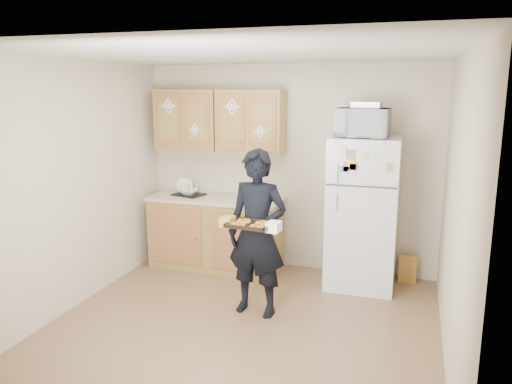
# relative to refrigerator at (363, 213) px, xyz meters

# --- Properties ---
(floor) EXTENTS (3.60, 3.60, 0.00)m
(floor) POSITION_rel_refrigerator_xyz_m (-0.95, -1.43, -0.85)
(floor) COLOR brown
(floor) RESTS_ON ground
(ceiling) EXTENTS (3.60, 3.60, 0.00)m
(ceiling) POSITION_rel_refrigerator_xyz_m (-0.95, -1.43, 1.65)
(ceiling) COLOR silver
(ceiling) RESTS_ON wall_back
(wall_back) EXTENTS (3.60, 0.04, 2.50)m
(wall_back) POSITION_rel_refrigerator_xyz_m (-0.95, 0.37, 0.40)
(wall_back) COLOR beige
(wall_back) RESTS_ON floor
(wall_front) EXTENTS (3.60, 0.04, 2.50)m
(wall_front) POSITION_rel_refrigerator_xyz_m (-0.95, -3.23, 0.40)
(wall_front) COLOR beige
(wall_front) RESTS_ON floor
(wall_left) EXTENTS (0.04, 3.60, 2.50)m
(wall_left) POSITION_rel_refrigerator_xyz_m (-2.75, -1.43, 0.40)
(wall_left) COLOR beige
(wall_left) RESTS_ON floor
(wall_right) EXTENTS (0.04, 3.60, 2.50)m
(wall_right) POSITION_rel_refrigerator_xyz_m (0.85, -1.43, 0.40)
(wall_right) COLOR beige
(wall_right) RESTS_ON floor
(refrigerator) EXTENTS (0.75, 0.70, 1.70)m
(refrigerator) POSITION_rel_refrigerator_xyz_m (0.00, 0.00, 0.00)
(refrigerator) COLOR silver
(refrigerator) RESTS_ON floor
(base_cabinet) EXTENTS (1.60, 0.60, 0.86)m
(base_cabinet) POSITION_rel_refrigerator_xyz_m (-1.80, 0.05, -0.42)
(base_cabinet) COLOR olive
(base_cabinet) RESTS_ON floor
(countertop) EXTENTS (1.64, 0.64, 0.04)m
(countertop) POSITION_rel_refrigerator_xyz_m (-1.80, 0.05, 0.03)
(countertop) COLOR beige
(countertop) RESTS_ON base_cabinet
(upper_cab_left) EXTENTS (0.80, 0.33, 0.75)m
(upper_cab_left) POSITION_rel_refrigerator_xyz_m (-2.20, 0.18, 0.98)
(upper_cab_left) COLOR olive
(upper_cab_left) RESTS_ON wall_back
(upper_cab_right) EXTENTS (0.80, 0.33, 0.75)m
(upper_cab_right) POSITION_rel_refrigerator_xyz_m (-1.38, 0.18, 0.98)
(upper_cab_right) COLOR olive
(upper_cab_right) RESTS_ON wall_back
(cereal_box) EXTENTS (0.20, 0.07, 0.32)m
(cereal_box) POSITION_rel_refrigerator_xyz_m (0.52, 0.24, -0.69)
(cereal_box) COLOR #E1CC4F
(cereal_box) RESTS_ON floor
(person) EXTENTS (0.64, 0.45, 1.66)m
(person) POSITION_rel_refrigerator_xyz_m (-0.91, -1.05, -0.02)
(person) COLOR black
(person) RESTS_ON floor
(baking_tray) EXTENTS (0.43, 0.33, 0.04)m
(baking_tray) POSITION_rel_refrigerator_xyz_m (-0.88, -1.35, 0.14)
(baking_tray) COLOR black
(baking_tray) RESTS_ON person
(pizza_front_left) EXTENTS (0.13, 0.13, 0.02)m
(pizza_front_left) POSITION_rel_refrigerator_xyz_m (-0.98, -1.40, 0.16)
(pizza_front_left) COLOR orange
(pizza_front_left) RESTS_ON baking_tray
(pizza_front_right) EXTENTS (0.13, 0.13, 0.02)m
(pizza_front_right) POSITION_rel_refrigerator_xyz_m (-0.79, -1.42, 0.16)
(pizza_front_right) COLOR orange
(pizza_front_right) RESTS_ON baking_tray
(pizza_back_left) EXTENTS (0.13, 0.13, 0.02)m
(pizza_back_left) POSITION_rel_refrigerator_xyz_m (-0.97, -1.27, 0.16)
(pizza_back_left) COLOR orange
(pizza_back_left) RESTS_ON baking_tray
(pizza_back_right) EXTENTS (0.13, 0.13, 0.02)m
(pizza_back_right) POSITION_rel_refrigerator_xyz_m (-0.78, -1.29, 0.16)
(pizza_back_right) COLOR orange
(pizza_back_right) RESTS_ON baking_tray
(microwave) EXTENTS (0.58, 0.41, 0.31)m
(microwave) POSITION_rel_refrigerator_xyz_m (-0.04, -0.05, 1.00)
(microwave) COLOR silver
(microwave) RESTS_ON refrigerator
(foil_pan) EXTENTS (0.33, 0.24, 0.06)m
(foil_pan) POSITION_rel_refrigerator_xyz_m (-0.01, -0.02, 1.19)
(foil_pan) COLOR silver
(foil_pan) RESTS_ON microwave
(dish_rack) EXTENTS (0.42, 0.36, 0.14)m
(dish_rack) POSITION_rel_refrigerator_xyz_m (-2.15, 0.05, 0.12)
(dish_rack) COLOR black
(dish_rack) RESTS_ON countertop
(bowl) EXTENTS (0.26, 0.26, 0.06)m
(bowl) POSITION_rel_refrigerator_xyz_m (-2.15, 0.05, 0.10)
(bowl) COLOR white
(bowl) RESTS_ON dish_rack
(soap_bottle) EXTENTS (0.11, 0.11, 0.21)m
(soap_bottle) POSITION_rel_refrigerator_xyz_m (-1.41, -0.05, 0.15)
(soap_bottle) COLOR silver
(soap_bottle) RESTS_ON countertop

